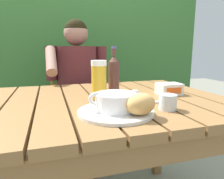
{
  "coord_description": "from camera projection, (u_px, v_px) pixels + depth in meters",
  "views": [
    {
      "loc": [
        -0.26,
        -0.94,
        0.99
      ],
      "look_at": [
        -0.02,
        -0.15,
        0.83
      ],
      "focal_mm": 32.82,
      "sensor_mm": 36.0,
      "label": 1
    }
  ],
  "objects": [
    {
      "name": "soup_bowl",
      "position": [
        116.0,
        101.0,
        0.75
      ],
      "size": [
        0.2,
        0.15,
        0.07
      ],
      "color": "white",
      "rests_on": "serving_plate"
    },
    {
      "name": "water_glass_small",
      "position": [
        168.0,
        102.0,
        0.8
      ],
      "size": [
        0.07,
        0.07,
        0.06
      ],
      "color": "silver",
      "rests_on": "dining_table"
    },
    {
      "name": "beer_bottle",
      "position": [
        114.0,
        74.0,
        1.05
      ],
      "size": [
        0.06,
        0.06,
        0.25
      ],
      "color": "#522E27",
      "rests_on": "dining_table"
    },
    {
      "name": "chair_near_diner",
      "position": [
        76.0,
        105.0,
        1.88
      ],
      "size": [
        0.43,
        0.48,
        1.02
      ],
      "color": "olive",
      "rests_on": "ground_plane"
    },
    {
      "name": "bread_roll",
      "position": [
        141.0,
        104.0,
        0.69
      ],
      "size": [
        0.13,
        0.11,
        0.08
      ],
      "color": "tan",
      "rests_on": "serving_plate"
    },
    {
      "name": "beer_glass",
      "position": [
        99.0,
        80.0,
        0.96
      ],
      "size": [
        0.07,
        0.07,
        0.18
      ],
      "color": "gold",
      "rests_on": "dining_table"
    },
    {
      "name": "table_knife",
      "position": [
        144.0,
        103.0,
        0.88
      ],
      "size": [
        0.14,
        0.04,
        0.01
      ],
      "color": "silver",
      "rests_on": "dining_table"
    },
    {
      "name": "serving_plate",
      "position": [
        116.0,
        112.0,
        0.75
      ],
      "size": [
        0.28,
        0.28,
        0.01
      ],
      "color": "white",
      "rests_on": "dining_table"
    },
    {
      "name": "person_eating",
      "position": [
        78.0,
        84.0,
        1.64
      ],
      "size": [
        0.48,
        0.47,
        1.23
      ],
      "color": "#582327",
      "rests_on": "ground_plane"
    },
    {
      "name": "butter_tub",
      "position": [
        169.0,
        89.0,
        1.07
      ],
      "size": [
        0.12,
        0.09,
        0.06
      ],
      "color": "white",
      "rests_on": "dining_table"
    },
    {
      "name": "hedge_backdrop",
      "position": [
        84.0,
        42.0,
        2.41
      ],
      "size": [
        2.83,
        0.92,
        2.13
      ],
      "color": "#366830",
      "rests_on": "ground_plane"
    },
    {
      "name": "dining_table",
      "position": [
        107.0,
        118.0,
        1.02
      ],
      "size": [
        1.16,
        0.91,
        0.76
      ],
      "color": "brown",
      "rests_on": "ground_plane"
    }
  ]
}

